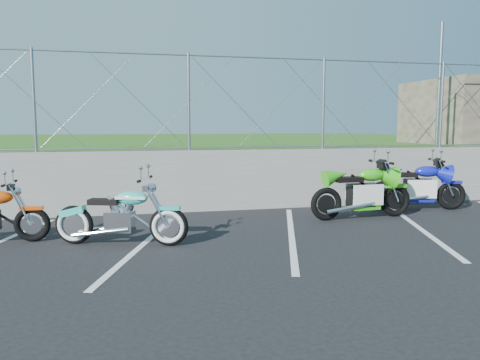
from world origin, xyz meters
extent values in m
plane|color=black|center=(0.00, 0.00, 0.00)|extent=(90.00, 90.00, 0.00)
cube|color=slate|center=(0.00, 3.50, 0.65)|extent=(30.00, 0.22, 1.30)
cube|color=#265316|center=(0.00, 13.50, 0.65)|extent=(30.00, 20.00, 1.30)
cylinder|color=gray|center=(0.00, 3.50, 3.25)|extent=(28.00, 0.03, 0.03)
cylinder|color=gray|center=(0.00, 3.50, 1.35)|extent=(28.00, 0.03, 0.03)
cylinder|color=gray|center=(7.20, 3.90, 2.80)|extent=(0.08, 0.08, 3.00)
cube|color=silver|center=(0.00, 1.00, 0.00)|extent=(1.49, 4.31, 0.01)
cube|color=silver|center=(2.40, 1.00, 0.00)|extent=(1.49, 4.31, 0.01)
cube|color=silver|center=(4.80, 1.00, 0.00)|extent=(1.49, 4.31, 0.01)
torus|color=black|center=(-1.07, 1.13, 0.30)|extent=(0.60, 0.28, 0.60)
torus|color=black|center=(0.33, 0.68, 0.30)|extent=(0.60, 0.28, 0.60)
cube|color=silver|center=(-0.39, 0.91, 0.36)|extent=(0.48, 0.37, 0.31)
ellipsoid|color=#31C4B3|center=(-0.20, 0.85, 0.73)|extent=(0.53, 0.36, 0.21)
cube|color=black|center=(-0.61, 0.98, 0.66)|extent=(0.50, 0.35, 0.08)
cube|color=#31C4B3|center=(0.33, 0.68, 0.58)|extent=(0.37, 0.24, 0.05)
cylinder|color=silver|center=(0.00, 0.79, 1.02)|extent=(0.22, 0.63, 0.03)
torus|color=black|center=(-1.73, 1.43, 0.28)|extent=(0.56, 0.13, 0.55)
cube|color=#E44E0D|center=(-1.73, 1.43, 0.54)|extent=(0.35, 0.15, 0.05)
cylinder|color=silver|center=(-2.03, 1.45, 0.93)|extent=(0.06, 0.64, 0.02)
torus|color=black|center=(3.42, 1.92, 0.32)|extent=(0.65, 0.15, 0.64)
torus|color=black|center=(4.94, 1.98, 0.32)|extent=(0.65, 0.15, 0.64)
cube|color=black|center=(4.16, 1.95, 0.43)|extent=(0.50, 0.32, 0.36)
ellipsoid|color=green|center=(4.39, 1.96, 0.85)|extent=(0.58, 0.29, 0.25)
cube|color=black|center=(3.88, 1.94, 0.78)|extent=(0.55, 0.28, 0.10)
cube|color=green|center=(4.94, 1.98, 0.62)|extent=(0.41, 0.18, 0.06)
cylinder|color=silver|center=(4.58, 1.97, 1.10)|extent=(0.06, 0.77, 0.03)
torus|color=black|center=(5.10, 2.75, 0.31)|extent=(0.63, 0.26, 0.62)
torus|color=black|center=(6.54, 2.40, 0.31)|extent=(0.63, 0.26, 0.62)
cube|color=black|center=(5.80, 2.58, 0.42)|extent=(0.53, 0.40, 0.35)
ellipsoid|color=#1119A6|center=(6.02, 2.53, 0.83)|extent=(0.59, 0.38, 0.24)
cube|color=black|center=(5.54, 2.65, 0.76)|extent=(0.56, 0.37, 0.09)
cube|color=#1119A6|center=(6.54, 2.40, 0.60)|extent=(0.42, 0.25, 0.06)
cylinder|color=silver|center=(6.20, 2.48, 1.07)|extent=(0.21, 0.73, 0.03)
camera|label=1|loc=(-0.19, -6.31, 1.81)|focal=35.00mm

